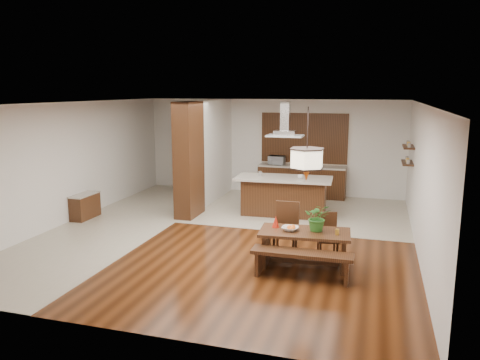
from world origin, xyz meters
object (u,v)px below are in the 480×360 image
(hallway_console, at_px, (85,206))
(pendant_lantern, at_px, (307,145))
(fruit_bowl, at_px, (290,229))
(island_cup, at_px, (300,177))
(dining_chair_right, at_px, (328,237))
(kitchen_island, at_px, (284,196))
(dining_chair_left, at_px, (286,230))
(dining_bench, at_px, (302,265))
(foliage_plant, at_px, (318,217))
(microwave, at_px, (277,160))
(range_hood, at_px, (285,119))
(dining_table, at_px, (305,241))

(hallway_console, height_order, pendant_lantern, pendant_lantern)
(fruit_bowl, height_order, island_cup, island_cup)
(dining_chair_right, distance_m, kitchen_island, 3.22)
(dining_chair_left, xyz_separation_m, dining_chair_right, (0.81, 0.06, -0.08))
(hallway_console, xyz_separation_m, dining_chair_left, (5.33, -1.21, 0.21))
(dining_bench, distance_m, foliage_plant, 0.96)
(dining_bench, distance_m, dining_chair_right, 1.17)
(dining_bench, distance_m, pendant_lantern, 2.09)
(dining_chair_left, relative_size, microwave, 2.17)
(dining_chair_left, xyz_separation_m, kitchen_island, (-0.62, 2.95, -0.01))
(dining_bench, bearing_deg, kitchen_island, 105.47)
(foliage_plant, xyz_separation_m, fruit_bowl, (-0.48, -0.12, -0.22))
(fruit_bowl, bearing_deg, range_hood, 102.98)
(dining_chair_left, bearing_deg, fruit_bowl, -72.04)
(hallway_console, distance_m, microwave, 5.71)
(island_cup, bearing_deg, microwave, 115.47)
(microwave, bearing_deg, range_hood, -69.78)
(dining_chair_left, xyz_separation_m, pendant_lantern, (0.44, -0.46, 1.72))
(dining_chair_right, xyz_separation_m, foliage_plant, (-0.15, -0.45, 0.49))
(dining_table, xyz_separation_m, kitchen_island, (-1.06, 3.41, 0.02))
(hallway_console, distance_m, dining_chair_left, 5.47)
(dining_table, distance_m, island_cup, 3.43)
(dining_chair_right, bearing_deg, microwave, 96.96)
(fruit_bowl, distance_m, range_hood, 3.97)
(dining_chair_left, height_order, island_cup, island_cup)
(foliage_plant, distance_m, range_hood, 3.89)
(fruit_bowl, bearing_deg, pendant_lantern, 10.28)
(foliage_plant, bearing_deg, island_cup, 104.64)
(dining_table, height_order, dining_chair_left, dining_chair_left)
(dining_chair_left, distance_m, fruit_bowl, 0.57)
(dining_bench, bearing_deg, microwave, 105.97)
(dining_bench, relative_size, foliage_plant, 3.39)
(pendant_lantern, xyz_separation_m, fruit_bowl, (-0.26, -0.05, -1.54))
(dining_chair_right, relative_size, microwave, 1.83)
(dining_chair_right, height_order, range_hood, range_hood)
(dining_bench, bearing_deg, foliage_plant, 75.44)
(dining_chair_right, bearing_deg, range_hood, 100.84)
(foliage_plant, xyz_separation_m, kitchen_island, (-1.28, 3.34, -0.42))
(dining_chair_left, xyz_separation_m, fruit_bowl, (0.18, -0.51, 0.19))
(dining_chair_left, height_order, foliage_plant, foliage_plant)
(island_cup, bearing_deg, foliage_plant, -75.36)
(dining_chair_right, bearing_deg, pendant_lantern, -140.22)
(dining_chair_left, relative_size, foliage_plant, 2.04)
(dining_chair_right, bearing_deg, foliage_plant, -123.72)
(hallway_console, xyz_separation_m, island_cup, (5.14, 1.66, 0.73))
(hallway_console, xyz_separation_m, dining_table, (5.77, -1.67, 0.18))
(dining_table, xyz_separation_m, dining_chair_right, (0.36, 0.52, -0.06))
(dining_chair_left, bearing_deg, range_hood, 100.38)
(dining_chair_left, distance_m, kitchen_island, 3.02)
(hallway_console, height_order, foliage_plant, foliage_plant)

